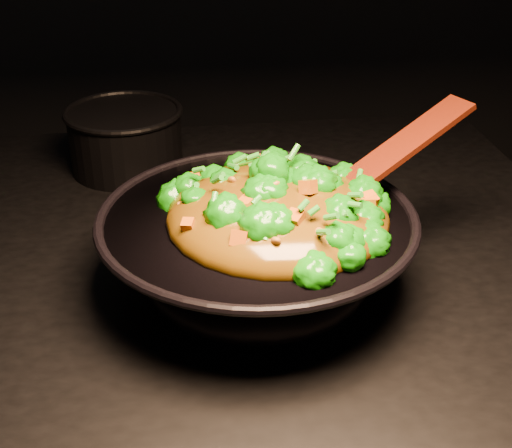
{
  "coord_description": "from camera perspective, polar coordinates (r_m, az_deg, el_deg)",
  "views": [
    {
      "loc": [
        0.0,
        -0.86,
        1.42
      ],
      "look_at": [
        0.1,
        -0.11,
        0.99
      ],
      "focal_mm": 50.0,
      "sensor_mm": 36.0,
      "label": 1
    }
  ],
  "objects": [
    {
      "name": "back_pot",
      "position": [
        1.23,
        -10.38,
        6.7
      ],
      "size": [
        0.24,
        0.24,
        0.11
      ],
      "primitive_type": "cylinder",
      "rotation": [
        0.0,
        0.0,
        -0.37
      ],
      "color": "black",
      "rests_on": "stovetop"
    },
    {
      "name": "spatula",
      "position": [
        0.89,
        9.85,
        4.82
      ],
      "size": [
        0.27,
        0.15,
        0.12
      ],
      "primitive_type": "cube",
      "rotation": [
        0.0,
        -0.38,
        0.42
      ],
      "color": "#311204",
      "rests_on": "wok"
    },
    {
      "name": "wok",
      "position": [
        0.88,
        0.09,
        -2.45
      ],
      "size": [
        0.42,
        0.42,
        0.11
      ],
      "primitive_type": null,
      "rotation": [
        0.0,
        0.0,
        -0.12
      ],
      "color": "black",
      "rests_on": "stovetop"
    },
    {
      "name": "stir_fry",
      "position": [
        0.83,
        1.78,
        3.11
      ],
      "size": [
        0.33,
        0.33,
        0.09
      ],
      "primitive_type": null,
      "rotation": [
        0.0,
        0.0,
        -0.26
      ],
      "color": "#157C08",
      "rests_on": "wok"
    }
  ]
}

